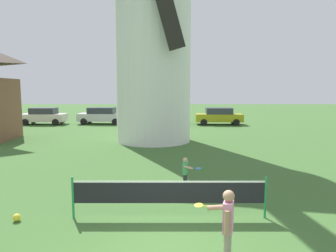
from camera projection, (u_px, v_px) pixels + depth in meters
The scene contains 10 objects.
ground_plane at pixel (172, 250), 6.45m from camera, with size 120.00×120.00×0.00m, color #3D662D.
windmill at pixel (152, 25), 18.96m from camera, with size 10.50×5.39×15.85m.
tennis_net at pixel (168, 193), 7.97m from camera, with size 5.05×0.06×1.10m.
player_near at pixel (226, 223), 5.82m from camera, with size 0.77×0.74×1.48m.
player_far at pixel (185, 171), 10.38m from camera, with size 0.64×0.60×1.06m.
stray_ball at pixel (16, 218), 7.82m from camera, with size 0.20×0.20×0.20m, color yellow.
parked_car_cream at pixel (43, 116), 28.79m from camera, with size 4.05×1.90×1.56m.
parked_car_silver at pixel (101, 115), 29.23m from camera, with size 4.47×2.11×1.56m.
parked_car_green at pixel (164, 115), 29.56m from camera, with size 3.90×1.92×1.56m.
parked_car_mustard at pixel (218, 116), 28.72m from camera, with size 4.36×2.00×1.56m.
Camera 1 is at (-0.11, -6.09, 3.36)m, focal length 32.97 mm.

